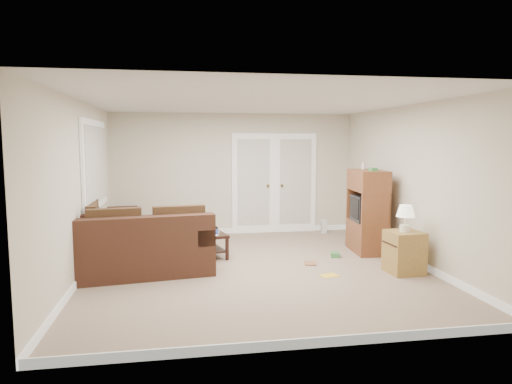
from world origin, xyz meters
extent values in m
plane|color=gray|center=(0.00, 0.00, 0.00)|extent=(5.50, 5.50, 0.00)
cube|color=silver|center=(0.00, 0.00, 2.50)|extent=(5.00, 5.50, 0.02)
cube|color=beige|center=(-2.50, 0.00, 1.25)|extent=(0.02, 5.50, 2.50)
cube|color=beige|center=(2.50, 0.00, 1.25)|extent=(0.02, 5.50, 2.50)
cube|color=beige|center=(0.00, 2.75, 1.25)|extent=(5.00, 0.02, 2.50)
cube|color=beige|center=(0.00, -2.75, 1.25)|extent=(5.00, 0.02, 2.50)
cube|color=white|center=(0.40, 2.72, 1.02)|extent=(0.90, 0.04, 2.13)
cube|color=white|center=(1.30, 2.72, 1.02)|extent=(0.90, 0.04, 2.13)
cube|color=silver|center=(0.40, 2.69, 1.07)|extent=(0.68, 0.02, 1.80)
cube|color=silver|center=(1.30, 2.69, 1.07)|extent=(0.68, 0.02, 1.80)
cube|color=white|center=(-2.47, 1.00, 1.55)|extent=(0.04, 1.92, 1.42)
cube|color=silver|center=(-2.44, 1.00, 1.55)|extent=(0.02, 1.74, 1.24)
cube|color=#402418|center=(-2.27, 1.17, 0.22)|extent=(1.26, 2.53, 0.44)
cube|color=#402418|center=(-2.61, 1.12, 0.67)|extent=(0.57, 2.44, 0.45)
cube|color=#402418|center=(-2.41, 2.24, 0.56)|extent=(0.98, 0.38, 0.23)
cube|color=#46301C|center=(-2.18, 1.18, 0.51)|extent=(0.94, 2.39, 0.13)
cube|color=#402418|center=(-1.63, 0.03, 0.22)|extent=(2.01, 1.19, 0.44)
cube|color=#402418|center=(-1.59, -0.32, 0.67)|extent=(1.92, 0.50, 0.45)
cube|color=#402418|center=(-0.82, 0.13, 0.56)|extent=(0.38, 0.98, 0.23)
cube|color=#46301C|center=(-1.64, 0.11, 0.51)|extent=(1.86, 0.87, 0.13)
cube|color=black|center=(-0.82, 0.13, 0.69)|extent=(0.45, 0.88, 0.03)
cube|color=red|center=(-0.85, 0.36, 0.71)|extent=(0.35, 0.17, 0.02)
cube|color=black|center=(-0.70, 0.96, 0.39)|extent=(0.73, 1.09, 0.05)
cube|color=black|center=(-0.70, 0.96, 0.14)|extent=(0.64, 1.01, 0.03)
cylinder|color=white|center=(-0.78, 0.89, 0.48)|extent=(0.08, 0.08, 0.15)
cylinder|color=red|center=(-0.78, 0.89, 0.62)|extent=(0.01, 0.01, 0.13)
cube|color=#30499E|center=(-0.62, 0.70, 0.45)|extent=(0.22, 0.16, 0.08)
cube|color=white|center=(-0.68, 0.87, 0.41)|extent=(0.45, 0.61, 0.00)
cube|color=brown|center=(2.09, 0.75, 0.27)|extent=(0.55, 0.93, 0.54)
cube|color=brown|center=(2.09, 0.75, 1.25)|extent=(0.55, 0.93, 0.36)
cube|color=black|center=(2.08, 0.75, 0.76)|extent=(0.46, 0.56, 0.45)
cube|color=black|center=(1.86, 0.76, 0.78)|extent=(0.04, 0.46, 0.36)
cube|color=#3A803F|center=(2.08, 0.52, 1.46)|extent=(0.12, 0.17, 0.05)
cylinder|color=white|center=(2.11, 1.02, 1.48)|extent=(0.06, 0.06, 0.11)
cube|color=#A17A3B|center=(2.11, -0.58, 0.31)|extent=(0.50, 0.50, 0.62)
cylinder|color=white|center=(2.11, -0.58, 0.66)|extent=(0.15, 0.15, 0.09)
cylinder|color=white|center=(2.11, -0.58, 0.78)|extent=(0.03, 0.03, 0.13)
cone|color=white|center=(2.11, -0.58, 0.92)|extent=(0.27, 0.27, 0.17)
cube|color=white|center=(1.87, 2.45, 0.14)|extent=(0.12, 0.10, 0.28)
cube|color=yellow|center=(0.98, -0.55, 0.00)|extent=(0.29, 0.25, 0.01)
cube|color=#3A803F|center=(1.42, 0.47, 0.04)|extent=(0.19, 0.22, 0.08)
imported|color=brown|center=(0.81, 0.14, 0.01)|extent=(0.23, 0.28, 0.02)
camera|label=1|loc=(-1.11, -6.67, 1.92)|focal=32.00mm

